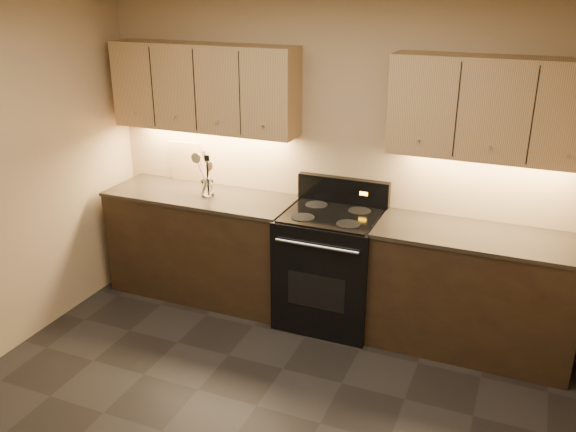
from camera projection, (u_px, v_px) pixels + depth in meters
name	position (u px, v px, depth m)	size (l,w,h in m)	color
wall_back	(336.00, 156.00, 4.88)	(4.00, 0.04, 2.60)	tan
counter_left	(203.00, 244.00, 5.32)	(1.62, 0.62, 0.93)	black
counter_right	(472.00, 292.00, 4.51)	(1.46, 0.62, 0.93)	black
stove	(330.00, 266.00, 4.88)	(0.76, 0.68, 1.14)	black
upper_cab_left	(204.00, 88.00, 4.96)	(1.60, 0.30, 0.70)	tan
upper_cab_right	(496.00, 109.00, 4.15)	(1.44, 0.30, 0.70)	tan
outlet_plate	(196.00, 161.00, 5.41)	(0.09, 0.01, 0.12)	#B2B5BA
utensil_crock	(207.00, 188.00, 5.10)	(0.14, 0.14, 0.13)	white
cutting_board	(186.00, 161.00, 5.43)	(0.28, 0.02, 0.36)	#DDB077
wooden_spoon	(203.00, 177.00, 5.07)	(0.06, 0.06, 0.28)	#DDB077
black_turner	(208.00, 175.00, 5.03)	(0.08, 0.08, 0.35)	black
steel_spatula	(210.00, 173.00, 5.03)	(0.08, 0.08, 0.37)	silver
steel_skimmer	(210.00, 175.00, 5.03)	(0.09, 0.09, 0.35)	silver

